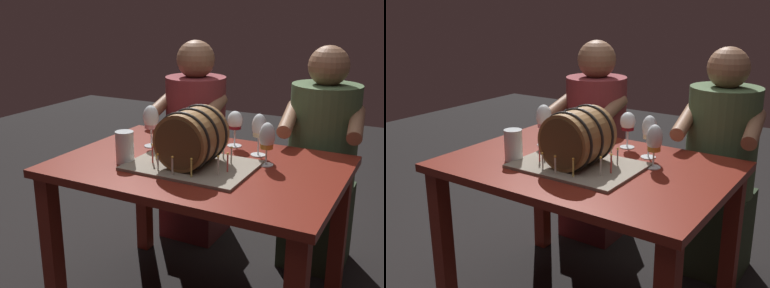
# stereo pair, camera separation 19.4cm
# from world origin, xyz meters

# --- Properties ---
(dining_table) EXTENTS (1.21, 0.85, 0.73)m
(dining_table) POSITION_xyz_m (0.00, 0.00, 0.61)
(dining_table) COLOR maroon
(dining_table) RESTS_ON ground
(barrel_cake) EXTENTS (0.51, 0.37, 0.25)m
(barrel_cake) POSITION_xyz_m (-0.01, -0.06, 0.84)
(barrel_cake) COLOR gray
(barrel_cake) RESTS_ON dining_table
(wine_glass_rose) EXTENTS (0.07, 0.07, 0.20)m
(wine_glass_rose) POSITION_xyz_m (-0.32, 0.11, 0.86)
(wine_glass_rose) COLOR white
(wine_glass_rose) RESTS_ON dining_table
(wine_glass_red) EXTENTS (0.07, 0.07, 0.17)m
(wine_glass_red) POSITION_xyz_m (0.03, 0.30, 0.84)
(wine_glass_red) COLOR white
(wine_glass_red) RESTS_ON dining_table
(wine_glass_white) EXTENTS (0.07, 0.07, 0.19)m
(wine_glass_white) POSITION_xyz_m (0.19, 0.22, 0.85)
(wine_glass_white) COLOR white
(wine_glass_white) RESTS_ON dining_table
(wine_glass_amber) EXTENTS (0.07, 0.07, 0.19)m
(wine_glass_amber) POSITION_xyz_m (0.26, 0.11, 0.84)
(wine_glass_amber) COLOR white
(wine_glass_amber) RESTS_ON dining_table
(wine_glass_empty) EXTENTS (0.08, 0.08, 0.19)m
(wine_glass_empty) POSITION_xyz_m (-0.10, 0.23, 0.86)
(wine_glass_empty) COLOR white
(wine_glass_empty) RESTS_ON dining_table
(beer_pint) EXTENTS (0.08, 0.08, 0.14)m
(beer_pint) POSITION_xyz_m (-0.29, -0.15, 0.79)
(beer_pint) COLOR white
(beer_pint) RESTS_ON dining_table
(person_seated_left) EXTENTS (0.41, 0.49, 1.19)m
(person_seated_left) POSITION_xyz_m (-0.37, 0.67, 0.56)
(person_seated_left) COLOR #4C1B1E
(person_seated_left) RESTS_ON ground
(person_seated_right) EXTENTS (0.42, 0.51, 1.19)m
(person_seated_right) POSITION_xyz_m (0.37, 0.67, 0.56)
(person_seated_right) COLOR #2A3A24
(person_seated_right) RESTS_ON ground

